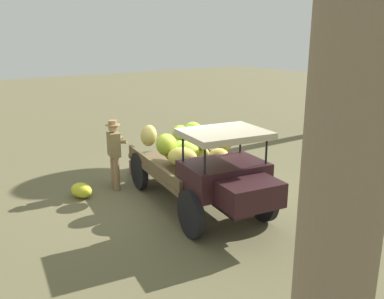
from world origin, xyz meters
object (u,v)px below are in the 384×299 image
object	(u,v)px
farmer	(114,150)
truck	(202,163)
loose_banana_bunch	(81,190)
wooden_crate	(142,167)

from	to	relation	value
farmer	truck	bearing A→B (deg)	-52.31
truck	loose_banana_bunch	xyz separation A→B (m)	(-2.08, -1.86, -0.82)
farmer	wooden_crate	world-z (taller)	farmer
truck	wooden_crate	size ratio (longest dim) A/B	8.64
truck	loose_banana_bunch	size ratio (longest dim) A/B	7.99
farmer	wooden_crate	xyz separation A→B (m)	(-0.52, 1.04, -0.75)
truck	farmer	bearing A→B (deg)	-144.61
truck	farmer	xyz separation A→B (m)	(-2.11, -0.96, -0.02)
truck	wooden_crate	distance (m)	2.75
loose_banana_bunch	truck	bearing A→B (deg)	41.75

